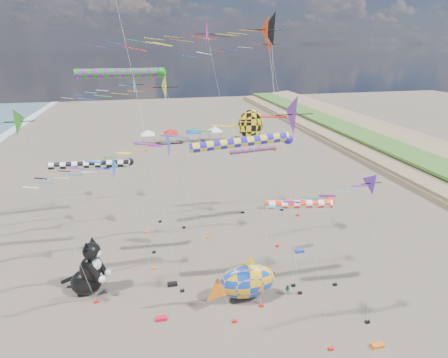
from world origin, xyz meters
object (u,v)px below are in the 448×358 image
person_adult (242,291)px  child_blue (242,276)px  fish_inflatable (246,281)px  child_green (288,290)px  parked_car (239,139)px  cat_inflatable (87,265)px

person_adult → child_blue: bearing=60.5°
fish_inflatable → child_green: 4.05m
fish_inflatable → parked_car: bearing=75.8°
child_blue → parked_car: (12.59, 48.61, 0.08)m
fish_inflatable → parked_car: (12.95, 51.22, -1.40)m
cat_inflatable → person_adult: size_ratio=3.29×
cat_inflatable → parked_car: size_ratio=1.49×
person_adult → child_green: person_adult is taller
child_green → parked_car: parked_car is taller
fish_inflatable → child_green: size_ratio=6.20×
cat_inflatable → child_green: bearing=9.0°
fish_inflatable → cat_inflatable: bearing=162.1°
cat_inflatable → child_blue: bearing=16.5°
child_green → child_blue: bearing=171.8°
child_green → parked_car: 52.17m
fish_inflatable → child_green: (3.76, -0.13, -1.50)m
parked_car → cat_inflatable: bearing=170.3°
person_adult → child_green: (4.08, -0.41, -0.30)m
parked_car → fish_inflatable: bearing=-174.8°
fish_inflatable → child_blue: fish_inflatable is taller
cat_inflatable → person_adult: 13.66m
person_adult → child_blue: 2.45m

